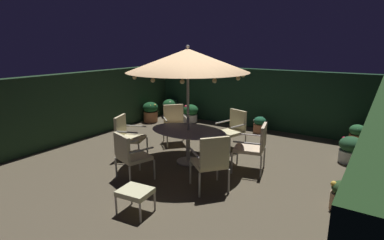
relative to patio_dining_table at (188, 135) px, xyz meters
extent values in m
cube|color=brown|center=(0.00, 0.00, -0.64)|extent=(7.45, 7.73, 0.02)
cube|color=#173220|center=(0.00, 3.72, 0.29)|extent=(7.45, 0.30, 1.83)
cube|color=#1E3520|center=(-3.58, 0.00, 0.29)|extent=(0.30, 7.73, 1.83)
cube|color=#1D3719|center=(3.57, 0.00, 0.29)|extent=(0.30, 7.73, 1.83)
cylinder|color=#BCB0A3|center=(0.00, 0.00, -0.61)|extent=(0.52, 0.52, 0.03)
cylinder|color=#BCB0A3|center=(0.00, 0.00, -0.27)|extent=(0.09, 0.09, 0.72)
ellipsoid|color=#A0A3B1|center=(0.00, 0.00, 0.10)|extent=(1.77, 1.20, 0.03)
cylinder|color=#B5B1AB|center=(0.00, 0.00, 0.46)|extent=(0.06, 0.06, 2.18)
cone|color=tan|center=(0.00, 0.00, 1.62)|extent=(2.59, 2.59, 0.48)
sphere|color=#B5B1AB|center=(0.00, 0.00, 1.90)|extent=(0.07, 0.07, 0.07)
sphere|color=#F9DB8C|center=(1.14, 0.01, 1.32)|extent=(0.08, 0.08, 0.08)
sphere|color=#F9DB8C|center=(0.99, 0.56, 1.32)|extent=(0.08, 0.08, 0.08)
sphere|color=#F9DB8C|center=(0.58, 0.98, 1.32)|extent=(0.08, 0.08, 0.08)
sphere|color=#F9DB8C|center=(0.04, 1.14, 1.32)|extent=(0.08, 0.08, 0.08)
sphere|color=#F9DB8C|center=(-0.61, 0.97, 1.32)|extent=(0.08, 0.08, 0.08)
sphere|color=#F9DB8C|center=(-0.97, 0.60, 1.32)|extent=(0.08, 0.08, 0.08)
sphere|color=#F9DB8C|center=(-1.14, -0.01, 1.32)|extent=(0.08, 0.08, 0.08)
sphere|color=#F9DB8C|center=(-1.01, -0.52, 1.32)|extent=(0.08, 0.08, 0.08)
sphere|color=#F9DB8C|center=(-0.60, -0.97, 1.32)|extent=(0.08, 0.08, 0.08)
sphere|color=#F9DB8C|center=(0.01, -1.14, 1.32)|extent=(0.08, 0.08, 0.08)
sphere|color=#F9DB8C|center=(0.55, -1.00, 1.32)|extent=(0.08, 0.08, 0.08)
sphere|color=#F9DB8C|center=(0.97, -0.60, 1.32)|extent=(0.08, 0.08, 0.08)
cylinder|color=#B9B6A6|center=(-0.60, 0.92, -0.41)|extent=(0.04, 0.04, 0.44)
cylinder|color=#B9B6A6|center=(-0.98, 0.50, -0.41)|extent=(0.04, 0.04, 0.44)
cylinder|color=#B9B6A6|center=(-1.02, 1.29, -0.41)|extent=(0.04, 0.04, 0.44)
cylinder|color=#B9B6A6|center=(-1.40, 0.88, -0.41)|extent=(0.04, 0.04, 0.44)
cube|color=beige|center=(-1.00, 0.90, -0.15)|extent=(0.78, 0.78, 0.07)
cube|color=beige|center=(-1.20, 1.08, 0.13)|extent=(0.40, 0.44, 0.50)
cylinder|color=#B9B6A6|center=(-0.81, 1.11, 0.07)|extent=(0.43, 0.39, 0.04)
cylinder|color=#B9B6A6|center=(-1.19, 0.69, 0.07)|extent=(0.43, 0.39, 0.04)
cylinder|color=#B7B5A8|center=(-1.09, -0.14, -0.41)|extent=(0.04, 0.04, 0.43)
cylinder|color=#B7B5A8|center=(-0.90, -0.63, -0.41)|extent=(0.04, 0.04, 0.43)
cylinder|color=#B7B5A8|center=(-1.61, -0.33, -0.41)|extent=(0.04, 0.04, 0.43)
cylinder|color=#B7B5A8|center=(-1.41, -0.83, -0.41)|extent=(0.04, 0.04, 0.43)
cube|color=beige|center=(-1.25, -0.48, -0.17)|extent=(0.69, 0.68, 0.07)
cube|color=beige|center=(-1.50, -0.58, 0.11)|extent=(0.24, 0.50, 0.49)
cylinder|color=#B7B5A8|center=(-1.35, -0.23, 0.06)|extent=(0.51, 0.22, 0.04)
cylinder|color=#B7B5A8|center=(-1.16, -0.73, 0.06)|extent=(0.51, 0.22, 0.04)
cylinder|color=#B5B5A8|center=(-0.59, -0.94, -0.42)|extent=(0.04, 0.04, 0.41)
cylinder|color=#B5B5A8|center=(-0.05, -1.11, -0.42)|extent=(0.04, 0.04, 0.41)
cylinder|color=#B5B5A8|center=(-0.75, -1.45, -0.42)|extent=(0.04, 0.04, 0.41)
cylinder|color=#B5B5A8|center=(-0.20, -1.62, -0.42)|extent=(0.04, 0.04, 0.41)
cube|color=beige|center=(-0.40, -1.28, -0.19)|extent=(0.69, 0.66, 0.07)
cube|color=beige|center=(-0.47, -1.52, 0.08)|extent=(0.54, 0.22, 0.46)
cylinder|color=#B5B5A8|center=(-0.67, -1.20, 0.04)|extent=(0.19, 0.50, 0.04)
cylinder|color=#B5B5A8|center=(-0.13, -1.37, 0.04)|extent=(0.19, 0.50, 0.04)
cylinder|color=#B8B2A7|center=(0.64, -0.89, -0.40)|extent=(0.04, 0.04, 0.45)
cylinder|color=#B8B2A7|center=(0.99, -0.47, -0.40)|extent=(0.04, 0.04, 0.45)
cylinder|color=#B8B2A7|center=(1.07, -1.25, -0.40)|extent=(0.04, 0.04, 0.45)
cylinder|color=#B8B2A7|center=(1.42, -0.83, -0.40)|extent=(0.04, 0.04, 0.45)
cube|color=beige|center=(1.03, -0.86, -0.14)|extent=(0.76, 0.76, 0.07)
cube|color=beige|center=(1.23, -1.03, 0.16)|extent=(0.38, 0.44, 0.53)
cylinder|color=#B8B2A7|center=(0.86, -1.07, 0.09)|extent=(0.43, 0.37, 0.04)
cylinder|color=#B8B2A7|center=(1.21, -0.65, 0.09)|extent=(0.43, 0.37, 0.04)
cylinder|color=#B7ADA8|center=(1.09, -0.04, -0.40)|extent=(0.04, 0.04, 0.45)
cylinder|color=#B7ADA8|center=(0.96, 0.52, -0.40)|extent=(0.04, 0.04, 0.45)
cylinder|color=#B7ADA8|center=(1.66, 0.10, -0.40)|extent=(0.04, 0.04, 0.45)
cylinder|color=#B7ADA8|center=(1.52, 0.66, -0.40)|extent=(0.04, 0.04, 0.45)
cube|color=beige|center=(1.31, 0.31, -0.15)|extent=(0.68, 0.68, 0.07)
cube|color=beige|center=(1.58, 0.38, 0.13)|extent=(0.19, 0.55, 0.49)
cylinder|color=#B7ADA8|center=(1.37, 0.03, 0.06)|extent=(0.55, 0.16, 0.04)
cylinder|color=#B7ADA8|center=(1.24, 0.59, 0.06)|extent=(0.55, 0.16, 0.04)
cylinder|color=#B9B3A9|center=(0.57, 0.93, -0.42)|extent=(0.04, 0.04, 0.41)
cylinder|color=#B9B3A9|center=(0.06, 1.09, -0.42)|extent=(0.04, 0.04, 0.41)
cylinder|color=#B9B3A9|center=(0.73, 1.48, -0.42)|extent=(0.04, 0.04, 0.41)
cylinder|color=#B9B3A9|center=(0.23, 1.63, -0.42)|extent=(0.04, 0.04, 0.41)
cube|color=beige|center=(0.40, 1.28, -0.18)|extent=(0.66, 0.68, 0.07)
cube|color=beige|center=(0.48, 1.54, 0.10)|extent=(0.50, 0.21, 0.50)
cylinder|color=#B9B3A9|center=(0.65, 1.20, 0.03)|extent=(0.19, 0.53, 0.04)
cylinder|color=#B9B3A9|center=(0.15, 1.36, 0.03)|extent=(0.19, 0.53, 0.04)
cylinder|color=#B9B0A5|center=(0.25, -2.05, -0.47)|extent=(0.03, 0.03, 0.32)
cylinder|color=#B9B0A5|center=(0.70, -2.00, -0.47)|extent=(0.03, 0.03, 0.32)
cylinder|color=#B9B0A5|center=(0.29, -2.43, -0.47)|extent=(0.03, 0.03, 0.32)
cylinder|color=#B9B0A5|center=(0.74, -2.38, -0.47)|extent=(0.03, 0.03, 0.32)
cube|color=beige|center=(0.49, -2.21, -0.27)|extent=(0.53, 0.47, 0.08)
cylinder|color=#A46B3E|center=(3.05, 3.16, -0.45)|extent=(0.38, 0.38, 0.36)
ellipsoid|color=#255B30|center=(3.05, 3.16, -0.16)|extent=(0.40, 0.40, 0.28)
sphere|color=silver|center=(3.18, 3.19, -0.08)|extent=(0.08, 0.08, 0.08)
sphere|color=silver|center=(3.02, 3.29, -0.12)|extent=(0.09, 0.09, 0.09)
sphere|color=silver|center=(2.96, 3.13, -0.14)|extent=(0.09, 0.09, 0.09)
sphere|color=silver|center=(3.06, 3.01, -0.11)|extent=(0.06, 0.06, 0.06)
cylinder|color=beige|center=(-1.97, 3.05, -0.49)|extent=(0.48, 0.48, 0.27)
ellipsoid|color=#1A5127|center=(-1.97, 3.05, -0.21)|extent=(0.54, 0.54, 0.38)
sphere|color=red|center=(-1.80, 3.03, -0.15)|extent=(0.09, 0.09, 0.09)
sphere|color=red|center=(-1.83, 3.23, -0.17)|extent=(0.09, 0.09, 0.09)
sphere|color=red|center=(-2.09, 3.24, -0.20)|extent=(0.10, 0.10, 0.10)
sphere|color=red|center=(-2.15, 3.05, -0.11)|extent=(0.09, 0.09, 0.09)
sphere|color=#CC3146|center=(-2.05, 2.91, -0.09)|extent=(0.11, 0.11, 0.11)
sphere|color=red|center=(-1.85, 2.94, -0.10)|extent=(0.06, 0.06, 0.06)
cylinder|color=#AF6A49|center=(0.48, 3.11, -0.50)|extent=(0.37, 0.37, 0.26)
ellipsoid|color=#1B5838|center=(0.48, 3.11, -0.26)|extent=(0.36, 0.36, 0.25)
sphere|color=silver|center=(0.59, 3.14, -0.23)|extent=(0.07, 0.07, 0.07)
sphere|color=silver|center=(0.51, 3.21, -0.18)|extent=(0.06, 0.06, 0.06)
sphere|color=silver|center=(0.36, 3.17, -0.26)|extent=(0.09, 0.09, 0.09)
sphere|color=silver|center=(0.35, 3.05, -0.26)|extent=(0.10, 0.10, 0.10)
sphere|color=beige|center=(0.49, 3.02, -0.25)|extent=(0.11, 0.11, 0.11)
cylinder|color=silver|center=(-2.96, 3.27, -0.48)|extent=(0.51, 0.51, 0.29)
ellipsoid|color=#1A5127|center=(-2.96, 3.27, -0.17)|extent=(0.58, 0.58, 0.40)
sphere|color=silver|center=(-2.83, 3.23, -0.16)|extent=(0.09, 0.09, 0.09)
sphere|color=silver|center=(-2.85, 3.44, -0.05)|extent=(0.07, 0.07, 0.07)
sphere|color=silver|center=(-3.06, 3.39, -0.06)|extent=(0.07, 0.07, 0.07)
sphere|color=beige|center=(-3.10, 3.28, -0.11)|extent=(0.10, 0.10, 0.10)
sphere|color=silver|center=(-3.08, 3.10, -0.14)|extent=(0.07, 0.07, 0.07)
sphere|color=silver|center=(-2.87, 3.11, -0.05)|extent=(0.07, 0.07, 0.07)
cylinder|color=silver|center=(3.04, 1.96, -0.49)|extent=(0.47, 0.47, 0.28)
ellipsoid|color=#234D2C|center=(3.04, 1.96, -0.21)|extent=(0.51, 0.51, 0.36)
sphere|color=#C92446|center=(3.23, 2.02, -0.14)|extent=(0.10, 0.10, 0.10)
sphere|color=red|center=(2.99, 2.10, -0.18)|extent=(0.10, 0.10, 0.10)
sphere|color=#DA1E46|center=(2.87, 2.00, -0.10)|extent=(0.08, 0.08, 0.08)
sphere|color=red|center=(3.03, 1.81, -0.19)|extent=(0.10, 0.10, 0.10)
cylinder|color=#A3653F|center=(-3.11, 2.33, -0.45)|extent=(0.47, 0.47, 0.36)
ellipsoid|color=#154521|center=(-3.11, 2.33, -0.13)|extent=(0.52, 0.52, 0.36)
sphere|color=#EBD055|center=(-2.91, 2.33, -0.02)|extent=(0.08, 0.08, 0.08)
sphere|color=#F2D45A|center=(-3.04, 2.54, -0.08)|extent=(0.09, 0.09, 0.09)
sphere|color=#F2C147|center=(-3.20, 2.44, -0.12)|extent=(0.08, 0.08, 0.08)
sphere|color=yellow|center=(-3.30, 2.29, -0.09)|extent=(0.11, 0.11, 0.11)
sphere|color=#EDBE47|center=(-3.15, 2.21, -0.09)|extent=(0.08, 0.08, 0.08)
sphere|color=#F2D152|center=(-2.99, 2.21, -0.04)|extent=(0.09, 0.09, 0.09)
cylinder|color=tan|center=(3.17, -0.37, -0.48)|extent=(0.33, 0.33, 0.29)
ellipsoid|color=#274421|center=(3.17, -0.37, -0.25)|extent=(0.32, 0.32, 0.22)
sphere|color=yellow|center=(3.29, -0.34, -0.22)|extent=(0.08, 0.08, 0.08)
sphere|color=#E9C250|center=(3.16, -0.29, -0.21)|extent=(0.10, 0.10, 0.10)
sphere|color=yellow|center=(3.04, -0.40, -0.19)|extent=(0.09, 0.09, 0.09)
sphere|color=#EFC14E|center=(3.16, -0.44, -0.22)|extent=(0.10, 0.10, 0.10)
camera|label=1|loc=(3.58, -5.32, 1.95)|focal=28.43mm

